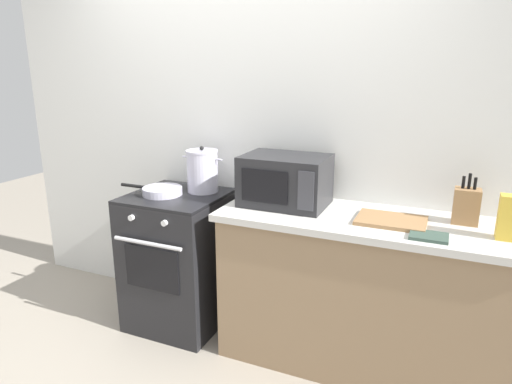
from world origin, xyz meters
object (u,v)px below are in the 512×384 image
stove (179,259)px  oven_mitt (429,236)px  pasta_box (507,217)px  frying_pan (162,191)px  knife_block (466,206)px  stock_pot (202,171)px  microwave (285,180)px  cutting_board (391,220)px

stove → oven_mitt: size_ratio=5.11×
pasta_box → oven_mitt: (-0.33, -0.13, -0.10)m
stove → frying_pan: bearing=-153.4°
knife_block → oven_mitt: bearing=-118.0°
stove → stock_pot: (0.12, 0.14, 0.60)m
oven_mitt → frying_pan: bearing=175.9°
stock_pot → pasta_box: size_ratio=1.39×
microwave → pasta_box: (1.17, -0.11, -0.04)m
frying_pan → cutting_board: 1.44m
frying_pan → pasta_box: bearing=0.3°
frying_pan → oven_mitt: (1.64, -0.12, -0.02)m
pasta_box → microwave: bearing=174.7°
stock_pot → pasta_box: bearing=-5.4°
microwave → oven_mitt: bearing=-16.0°
stock_pot → frying_pan: 0.30m
knife_block → oven_mitt: 0.35m
stove → frying_pan: 0.49m
pasta_box → stock_pot: bearing=174.6°
stove → stock_pot: 0.63m
microwave → pasta_box: bearing=-5.3°
frying_pan → oven_mitt: frying_pan is taller
stove → microwave: 0.95m
oven_mitt → stove: bearing=174.2°
cutting_board → oven_mitt: (0.20, -0.16, -0.00)m
knife_block → pasta_box: size_ratio=1.24×
frying_pan → knife_block: 1.81m
stock_pot → knife_block: size_ratio=1.12×
stove → cutting_board: 1.44m
stove → knife_block: knife_block is taller
cutting_board → oven_mitt: 0.26m
frying_pan → pasta_box: pasta_box is taller
microwave → knife_block: (0.99, 0.06, -0.05)m
knife_block → microwave: bearing=-176.4°
stock_pot → cutting_board: (1.24, -0.14, -0.13)m
cutting_board → stove: bearing=-180.0°
stock_pot → knife_block: stock_pot is taller
stove → oven_mitt: bearing=-5.8°
knife_block → oven_mitt: knife_block is taller
cutting_board → knife_block: 0.39m
stock_pot → oven_mitt: size_ratio=1.70×
oven_mitt → stock_pot: bearing=168.4°
frying_pan → knife_block: bearing=5.8°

